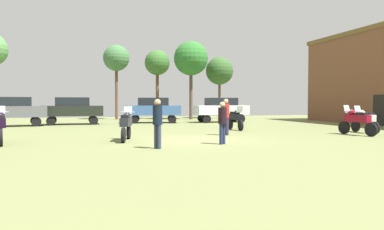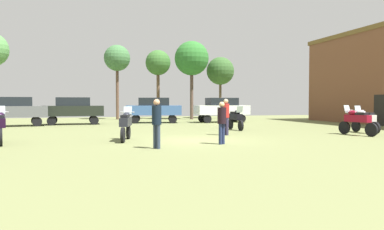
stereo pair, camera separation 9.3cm
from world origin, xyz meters
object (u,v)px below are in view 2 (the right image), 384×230
(motorcycle_2, at_px, (357,121))
(motorcycle_9, at_px, (365,120))
(tree_3, at_px, (192,59))
(tree_5, at_px, (117,59))
(person_3, at_px, (226,114))
(motorcycle_1, at_px, (236,118))
(tree_4, at_px, (220,71))
(motorcycle_3, at_px, (1,125))
(person_2, at_px, (222,120))
(person_1, at_px, (157,120))
(tree_7, at_px, (158,64))
(car_1, at_px, (13,109))
(car_3, at_px, (154,108))
(motorcycle_10, at_px, (126,124))
(car_4, at_px, (222,108))
(car_2, at_px, (73,109))

(motorcycle_2, bearing_deg, motorcycle_9, 26.41)
(motorcycle_9, height_order, tree_3, tree_3)
(tree_5, bearing_deg, person_3, -77.62)
(motorcycle_1, relative_size, motorcycle_9, 1.05)
(person_3, height_order, tree_4, tree_4)
(motorcycle_2, relative_size, motorcycle_3, 0.99)
(person_2, height_order, tree_3, tree_3)
(motorcycle_2, height_order, person_1, person_1)
(motorcycle_2, xyz_separation_m, tree_7, (-6.44, 19.97, 4.67))
(motorcycle_2, xyz_separation_m, car_1, (-17.94, 11.89, 0.43))
(person_1, bearing_deg, person_2, -108.79)
(tree_3, bearing_deg, car_3, -132.27)
(person_2, distance_m, tree_4, 23.21)
(motorcycle_9, distance_m, tree_7, 21.03)
(motorcycle_10, bearing_deg, person_3, 27.79)
(motorcycle_1, bearing_deg, person_3, 60.23)
(person_3, bearing_deg, car_4, -53.48)
(car_1, xyz_separation_m, tree_5, (7.59, 8.13, 4.58))
(car_1, height_order, car_4, same)
(motorcycle_10, distance_m, car_1, 13.15)
(motorcycle_10, distance_m, person_3, 5.23)
(car_2, relative_size, person_2, 2.60)
(car_2, bearing_deg, motorcycle_9, -129.60)
(person_3, height_order, tree_5, tree_5)
(motorcycle_1, bearing_deg, car_3, -67.37)
(car_4, distance_m, tree_4, 8.18)
(car_1, bearing_deg, person_1, -163.46)
(motorcycle_1, relative_size, tree_5, 0.31)
(car_3, bearing_deg, person_1, -178.92)
(person_2, xyz_separation_m, tree_7, (1.45, 21.83, 4.44))
(person_1, distance_m, tree_5, 23.02)
(motorcycle_9, xyz_separation_m, tree_5, (-11.74, 18.99, 5.04))
(motorcycle_10, relative_size, car_1, 0.47)
(motorcycle_1, height_order, motorcycle_9, motorcycle_9)
(tree_4, xyz_separation_m, tree_5, (-10.27, 0.36, 0.97))
(car_4, xyz_separation_m, tree_3, (-0.98, 5.64, 4.62))
(person_3, bearing_deg, car_1, 14.63)
(person_2, distance_m, person_3, 3.92)
(tree_4, bearing_deg, car_4, -109.16)
(motorcycle_9, xyz_separation_m, tree_4, (-1.47, 18.63, 4.07))
(motorcycle_9, xyz_separation_m, car_3, (-9.35, 12.40, 0.45))
(motorcycle_1, xyz_separation_m, tree_3, (1.03, 13.46, 5.09))
(car_1, xyz_separation_m, car_3, (9.98, 1.54, 0.00))
(car_2, distance_m, tree_3, 12.76)
(car_2, relative_size, person_1, 2.46)
(car_4, bearing_deg, motorcycle_2, -168.82)
(car_1, xyz_separation_m, car_2, (3.87, 1.10, 0.00))
(tree_7, bearing_deg, person_2, -93.81)
(tree_5, bearing_deg, motorcycle_3, -107.03)
(tree_7, bearing_deg, motorcycle_3, -117.00)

